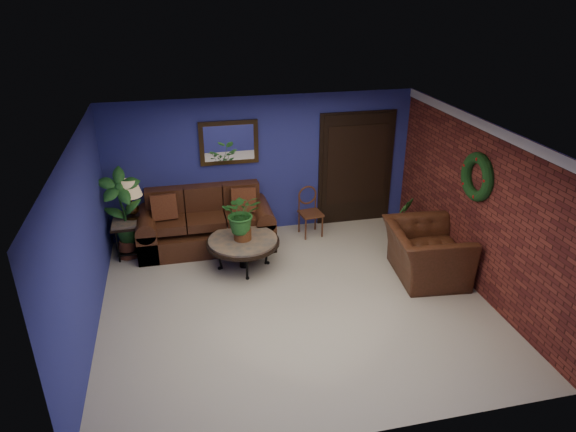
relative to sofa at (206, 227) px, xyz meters
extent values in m
plane|color=beige|center=(1.12, -2.09, -0.34)|extent=(5.50, 5.50, 0.00)
cube|color=navy|center=(1.12, 0.41, 0.91)|extent=(5.50, 0.04, 2.50)
cube|color=navy|center=(-1.63, -2.09, 0.91)|extent=(0.04, 5.00, 2.50)
cube|color=maroon|center=(3.87, -2.09, 0.91)|extent=(0.04, 5.00, 2.50)
cube|color=silver|center=(1.12, -2.09, 2.16)|extent=(5.50, 5.00, 0.02)
cube|color=white|center=(3.84, -2.09, 2.09)|extent=(0.03, 5.00, 0.14)
cube|color=#402C14|center=(0.52, 0.37, 1.38)|extent=(1.02, 0.06, 0.77)
cube|color=black|center=(2.87, 0.38, 0.71)|extent=(1.44, 0.06, 2.18)
torus|color=black|center=(3.81, -2.04, 1.36)|extent=(0.16, 0.72, 0.72)
cube|color=#4B2215|center=(0.00, -0.09, -0.15)|extent=(2.31, 1.00, 0.38)
cube|color=#4B2215|center=(0.00, 0.27, 0.19)|extent=(1.97, 0.27, 0.94)
cube|color=#4B2215|center=(-0.66, -0.15, 0.20)|extent=(0.64, 0.68, 0.15)
cube|color=#4B2215|center=(0.00, -0.15, 0.20)|extent=(0.64, 0.68, 0.15)
cube|color=#4B2215|center=(0.66, -0.15, 0.20)|extent=(0.64, 0.68, 0.15)
cube|color=#4B2215|center=(-0.99, -0.09, -0.08)|extent=(0.34, 1.00, 0.52)
cube|color=#4B2215|center=(0.99, -0.09, -0.08)|extent=(0.34, 1.00, 0.52)
cube|color=brown|center=(-0.67, -0.11, 0.49)|extent=(0.42, 0.13, 0.42)
cube|color=brown|center=(0.67, -0.11, 0.49)|extent=(0.42, 0.13, 0.42)
cylinder|color=#4B4742|center=(0.53, -0.92, 0.14)|extent=(1.11, 1.11, 0.05)
cylinder|color=black|center=(0.53, -0.92, 0.10)|extent=(1.18, 1.18, 0.05)
cylinder|color=black|center=(0.53, -0.92, -0.11)|extent=(0.14, 0.14, 0.46)
cube|color=#4B4742|center=(-1.18, -0.04, 0.29)|extent=(0.68, 0.68, 0.05)
cube|color=black|center=(-1.18, -0.04, 0.25)|extent=(0.72, 0.72, 0.04)
cube|color=black|center=(-1.18, -0.04, -0.22)|extent=(0.61, 0.61, 0.03)
cylinder|color=black|center=(-1.47, -0.32, -0.02)|extent=(0.03, 0.03, 0.63)
cylinder|color=black|center=(-0.90, -0.32, -0.02)|extent=(0.03, 0.03, 0.63)
cylinder|color=black|center=(-1.47, 0.25, -0.02)|extent=(0.03, 0.03, 0.63)
cylinder|color=black|center=(-0.90, 0.25, -0.02)|extent=(0.03, 0.03, 0.63)
cylinder|color=#402C14|center=(-1.18, -0.04, 0.34)|extent=(0.23, 0.23, 0.05)
sphere|color=#402C14|center=(-1.18, -0.04, 0.46)|extent=(0.21, 0.21, 0.21)
cylinder|color=#402C14|center=(-1.18, -0.04, 0.63)|extent=(0.02, 0.02, 0.27)
cone|color=#A3855C|center=(-1.18, -0.04, 0.83)|extent=(0.39, 0.39, 0.27)
cube|color=brown|center=(1.89, -0.04, 0.08)|extent=(0.43, 0.43, 0.04)
torus|color=brown|center=(1.87, 0.13, 0.38)|extent=(0.36, 0.08, 0.36)
cylinder|color=brown|center=(1.75, -0.22, -0.14)|extent=(0.03, 0.03, 0.40)
cylinder|color=brown|center=(2.07, -0.18, -0.14)|extent=(0.03, 0.03, 0.40)
cylinder|color=brown|center=(1.71, 0.10, -0.14)|extent=(0.03, 0.03, 0.40)
cylinder|color=brown|center=(2.03, 0.15, -0.14)|extent=(0.03, 0.03, 0.40)
imported|color=#4B2215|center=(3.27, -1.83, 0.07)|extent=(1.24, 1.38, 0.83)
cylinder|color=brown|center=(0.53, -0.92, 0.25)|extent=(0.28, 0.28, 0.18)
imported|color=#1A561F|center=(0.53, -0.92, 0.63)|extent=(0.65, 0.58, 0.67)
cylinder|color=brown|center=(3.47, -0.54, -0.24)|extent=(0.26, 0.26, 0.20)
imported|color=#1A561F|center=(3.47, -0.54, 0.13)|extent=(0.38, 0.32, 0.65)
cylinder|color=brown|center=(-1.33, -0.14, -0.19)|extent=(0.34, 0.34, 0.30)
imported|color=#1A561F|center=(-1.33, -0.14, 0.56)|extent=(0.69, 0.48, 1.29)
camera|label=1|loc=(-0.37, -8.19, 3.95)|focal=32.00mm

